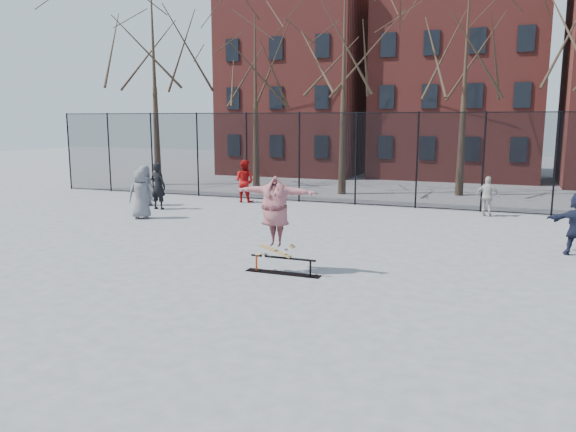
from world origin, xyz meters
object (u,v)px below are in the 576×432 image
at_px(bystander_black, 158,186).
at_px(bystander_extra, 145,186).
at_px(bystander_white, 488,196).
at_px(skate_rail, 283,267).
at_px(bystander_grey, 141,194).
at_px(skateboard, 275,254).
at_px(bystander_red, 244,181).
at_px(skater, 275,217).

height_order(bystander_black, bystander_extra, bystander_black).
bearing_deg(bystander_white, skate_rail, 78.63).
bearing_deg(bystander_white, bystander_grey, 34.47).
bearing_deg(skateboard, bystander_extra, 139.79).
bearing_deg(bystander_grey, bystander_red, -140.68).
bearing_deg(bystander_black, skateboard, 143.23).
xyz_separation_m(bystander_white, bystander_extra, (-13.88, -2.48, 0.10)).
xyz_separation_m(skateboard, bystander_red, (-5.82, 10.41, 0.48)).
bearing_deg(bystander_extra, skater, 140.37).
xyz_separation_m(bystander_grey, bystander_white, (12.09, 5.23, -0.16)).
bearing_deg(bystander_extra, skate_rail, 140.96).
distance_m(skate_rail, skateboard, 0.36).
distance_m(skater, bystander_grey, 9.20).
bearing_deg(bystander_extra, bystander_black, 150.52).
relative_size(bystander_black, bystander_extra, 1.11).
height_order(skate_rail, skater, skater).
distance_m(skate_rail, skater, 1.22).
bearing_deg(bystander_extra, skateboard, 140.37).
bearing_deg(skate_rail, bystander_white, 67.54).
xyz_separation_m(skate_rail, bystander_black, (-8.45, 7.28, 0.80)).
relative_size(bystander_black, bystander_white, 1.26).
relative_size(skateboard, bystander_extra, 0.51).
distance_m(skateboard, bystander_extra, 12.28).
bearing_deg(bystander_grey, bystander_black, -104.35).
relative_size(bystander_grey, bystander_black, 0.96).
xyz_separation_m(skateboard, bystander_black, (-8.26, 7.28, 0.49)).
bearing_deg(skater, bystander_white, 62.44).
bearing_deg(bystander_black, bystander_white, -161.59).
height_order(skateboard, bystander_grey, bystander_grey).
bearing_deg(bystander_white, skater, 77.71).
xyz_separation_m(bystander_black, bystander_white, (12.76, 3.13, -0.20)).
bearing_deg(bystander_grey, skate_rail, 114.46).
distance_m(skater, bystander_white, 11.36).
height_order(bystander_grey, bystander_red, bystander_red).
xyz_separation_m(skate_rail, bystander_white, (4.30, 10.41, 0.60)).
height_order(skater, bystander_extra, skater).
bearing_deg(skater, skateboard, 175.82).
xyz_separation_m(skateboard, skater, (0.00, 0.00, 0.90)).
xyz_separation_m(bystander_grey, bystander_black, (-0.66, 2.10, 0.04)).
xyz_separation_m(skateboard, bystander_grey, (-7.59, 5.18, 0.46)).
relative_size(bystander_red, bystander_extra, 1.09).
height_order(skate_rail, skateboard, skateboard).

